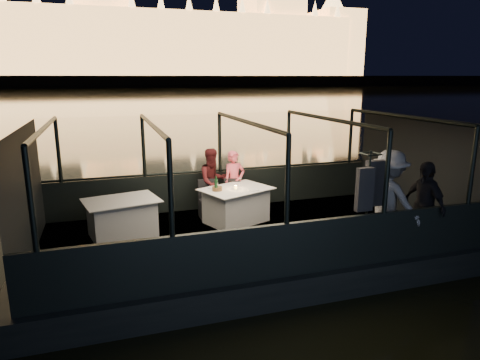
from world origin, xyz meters
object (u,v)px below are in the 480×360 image
object	(u,v)px
dining_table_aft	(122,217)
wine_bottle	(216,185)
chair_port_left	(209,199)
coat_stand	(367,209)
person_woman_coral	(234,181)
person_man_maroon	(213,182)
dining_table_central	(236,205)
chair_port_right	(234,197)
passenger_stripe	(388,205)
passenger_dark	(424,204)

from	to	relation	value
dining_table_aft	wine_bottle	xyz separation A→B (m)	(1.97, 0.01, 0.53)
wine_bottle	dining_table_aft	bearing A→B (deg)	-179.75
chair_port_left	wine_bottle	size ratio (longest dim) A/B	2.60
coat_stand	person_woman_coral	xyz separation A→B (m)	(-1.41, 3.27, -0.15)
dining_table_aft	person_man_maroon	distance (m)	2.32
dining_table_aft	coat_stand	xyz separation A→B (m)	(4.03, -2.44, 0.51)
wine_bottle	chair_port_left	bearing A→B (deg)	94.27
chair_port_left	person_woman_coral	size ratio (longest dim) A/B	0.58
coat_stand	wine_bottle	bearing A→B (deg)	130.19
dining_table_central	person_woman_coral	world-z (taller)	person_woman_coral
coat_stand	chair_port_right	bearing A→B (deg)	116.38
chair_port_left	dining_table_aft	bearing A→B (deg)	-164.39
coat_stand	dining_table_aft	bearing A→B (deg)	148.86
person_man_maroon	passenger_stripe	bearing A→B (deg)	-64.31
coat_stand	passenger_stripe	size ratio (longest dim) A/B	1.03
person_man_maroon	wine_bottle	world-z (taller)	person_man_maroon
passenger_stripe	wine_bottle	bearing A→B (deg)	25.27
chair_port_right	coat_stand	xyz separation A→B (m)	(1.49, -3.00, 0.45)
person_man_maroon	chair_port_left	bearing A→B (deg)	-133.76
chair_port_left	dining_table_central	bearing A→B (deg)	-41.68
dining_table_central	wine_bottle	distance (m)	0.72
dining_table_aft	person_woman_coral	world-z (taller)	person_woman_coral
dining_table_aft	passenger_stripe	xyz separation A→B (m)	(4.63, -2.21, 0.47)
wine_bottle	chair_port_right	bearing A→B (deg)	44.07
coat_stand	passenger_dark	bearing A→B (deg)	3.12
coat_stand	passenger_dark	world-z (taller)	coat_stand
dining_table_central	coat_stand	xyz separation A→B (m)	(1.59, -2.54, 0.51)
coat_stand	wine_bottle	size ratio (longest dim) A/B	5.85
passenger_stripe	passenger_dark	xyz separation A→B (m)	(0.67, -0.15, 0.00)
passenger_stripe	dining_table_central	bearing A→B (deg)	18.46
dining_table_aft	passenger_dark	size ratio (longest dim) A/B	0.85
dining_table_central	chair_port_right	bearing A→B (deg)	77.43
wine_bottle	passenger_stripe	bearing A→B (deg)	-39.82
dining_table_central	passenger_dark	distance (m)	3.81
passenger_dark	chair_port_right	bearing A→B (deg)	-139.88
chair_port_right	person_man_maroon	bearing A→B (deg)	159.87
dining_table_aft	chair_port_left	bearing A→B (deg)	16.12
chair_port_left	wine_bottle	distance (m)	0.72
chair_port_left	passenger_stripe	xyz separation A→B (m)	(2.71, -2.77, 0.40)
chair_port_right	passenger_stripe	size ratio (longest dim) A/B	0.44
wine_bottle	passenger_dark	bearing A→B (deg)	-35.45
chair_port_left	chair_port_right	bearing A→B (deg)	0.37
passenger_stripe	passenger_dark	bearing A→B (deg)	-127.72
dining_table_aft	person_woman_coral	size ratio (longest dim) A/B	0.97
passenger_dark	dining_table_central	bearing A→B (deg)	-133.97
passenger_dark	chair_port_left	bearing A→B (deg)	-134.02
chair_port_left	coat_stand	world-z (taller)	coat_stand
dining_table_aft	passenger_dark	distance (m)	5.83
dining_table_central	passenger_dark	size ratio (longest dim) A/B	0.87
passenger_dark	wine_bottle	xyz separation A→B (m)	(-3.34, 2.38, 0.06)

